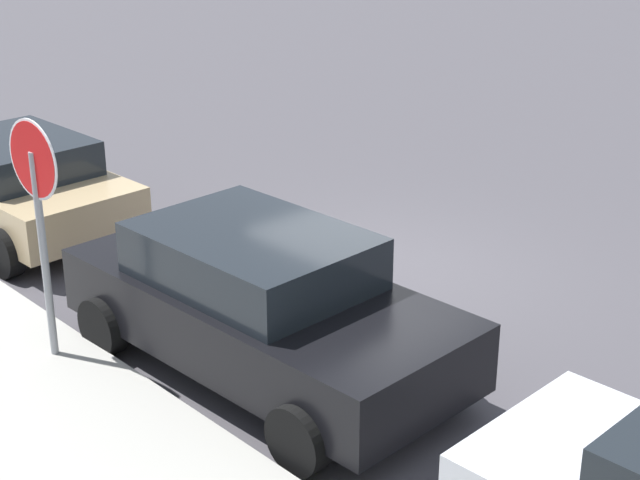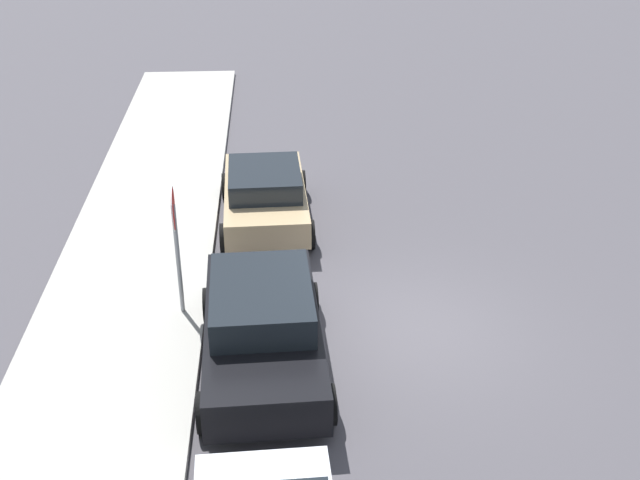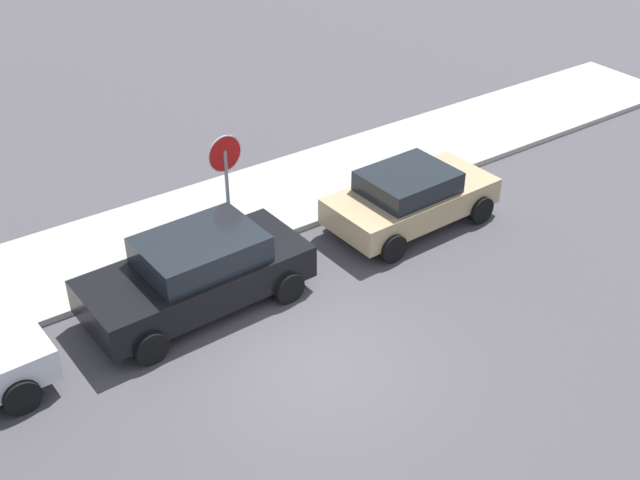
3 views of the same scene
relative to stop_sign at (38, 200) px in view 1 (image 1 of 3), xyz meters
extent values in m
plane|color=#423F44|center=(-0.66, -4.18, -1.82)|extent=(60.00, 60.00, 0.00)
cylinder|color=gray|center=(0.00, 0.00, -0.67)|extent=(0.08, 0.08, 2.31)
cylinder|color=white|center=(0.00, 0.00, 0.41)|extent=(0.80, 0.08, 0.81)
cylinder|color=red|center=(0.00, 0.00, 0.41)|extent=(0.75, 0.08, 0.75)
cube|color=black|center=(-1.58, -1.50, -1.17)|extent=(4.44, 2.04, 0.69)
cube|color=black|center=(-1.44, -1.49, -0.57)|extent=(2.32, 1.73, 0.53)
cylinder|color=black|center=(-0.13, -0.51, -1.50)|extent=(0.65, 0.24, 0.64)
cylinder|color=black|center=(-0.06, -2.38, -1.50)|extent=(0.65, 0.24, 0.64)
cylinder|color=black|center=(-3.10, -0.62, -1.50)|extent=(0.65, 0.24, 0.64)
cylinder|color=black|center=(-3.03, -2.49, -1.50)|extent=(0.65, 0.24, 0.64)
cube|color=tan|center=(3.80, -1.53, -1.22)|extent=(3.95, 1.91, 0.60)
cube|color=black|center=(3.66, -1.53, -0.69)|extent=(1.99, 1.63, 0.47)
cylinder|color=black|center=(5.15, -2.37, -1.50)|extent=(0.65, 0.24, 0.64)
cylinder|color=black|center=(2.45, -0.68, -1.50)|extent=(0.65, 0.24, 0.64)
cylinder|color=black|center=(2.50, -2.46, -1.50)|extent=(0.65, 0.24, 0.64)
cylinder|color=black|center=(-5.29, -2.40, -1.50)|extent=(0.65, 0.25, 0.64)
camera|label=1|loc=(-8.44, 4.08, 3.21)|focal=55.00mm
camera|label=2|loc=(-12.56, -1.81, 6.52)|focal=45.00mm
camera|label=3|loc=(-6.83, -13.11, 7.73)|focal=45.00mm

